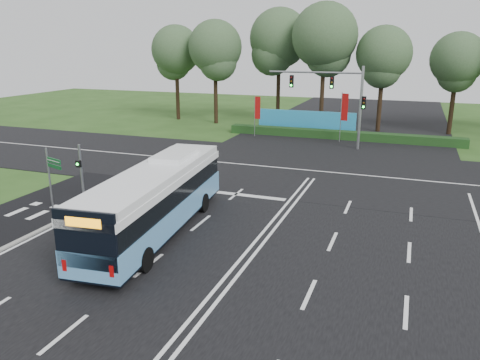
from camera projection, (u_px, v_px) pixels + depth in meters
name	position (u px, v px, depth m)	size (l,w,h in m)	color
ground	(263.00, 233.00, 22.38)	(120.00, 120.00, 0.00)	#274818
road_main	(263.00, 232.00, 22.38)	(20.00, 120.00, 0.04)	black
road_cross	(314.00, 171.00, 33.18)	(120.00, 14.00, 0.05)	black
bike_path	(12.00, 220.00, 23.84)	(5.00, 18.00, 0.06)	black
kerb_strip	(50.00, 226.00, 23.03)	(0.25, 18.00, 0.12)	gray
city_bus	(156.00, 199.00, 21.82)	(3.68, 12.06, 3.41)	#5592C6
pedestrian_signal	(81.00, 171.00, 26.19)	(0.27, 0.41, 3.35)	gray
street_sign	(52.00, 171.00, 24.81)	(1.27, 0.49, 3.41)	gray
banner_flag_left	(257.00, 110.00, 44.94)	(0.59, 0.08, 3.99)	gray
banner_flag_mid	(344.00, 110.00, 42.23)	(0.65, 0.23, 4.56)	gray
traffic_light_gantry	(340.00, 94.00, 39.48)	(8.41, 0.28, 7.00)	gray
hedge	(341.00, 135.00, 44.34)	(22.00, 1.20, 0.80)	#173714
blue_hoarding	(306.00, 122.00, 47.73)	(10.00, 0.30, 2.20)	#238ABD
eucalyptus_row	(363.00, 43.00, 47.29)	(47.23, 9.34, 12.89)	black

